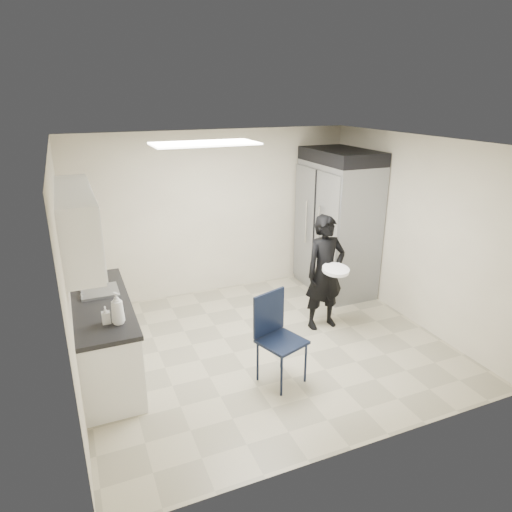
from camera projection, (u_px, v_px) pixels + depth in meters
name	position (u px, v px, depth m)	size (l,w,h in m)	color
floor	(265.00, 346.00, 5.96)	(4.50, 4.50, 0.00)	tan
ceiling	(267.00, 142.00, 5.08)	(4.50, 4.50, 0.00)	silver
back_wall	(215.00, 214.00, 7.26)	(4.50, 4.50, 0.00)	beige
left_wall	(67.00, 280.00, 4.70)	(4.00, 4.00, 0.00)	beige
right_wall	(414.00, 231.00, 6.34)	(4.00, 4.00, 0.00)	beige
ceiling_panel	(205.00, 143.00, 5.22)	(1.20, 0.60, 0.02)	white
lower_counter	(105.00, 339.00, 5.28)	(0.60, 1.90, 0.86)	silver
countertop	(100.00, 303.00, 5.13)	(0.64, 1.95, 0.05)	black
sink	(100.00, 296.00, 5.36)	(0.42, 0.40, 0.14)	gray
faucet	(80.00, 287.00, 5.23)	(0.02, 0.02, 0.24)	silver
upper_cabinets	(77.00, 224.00, 4.76)	(0.35, 1.80, 0.75)	silver
towel_dispenser	(70.00, 217.00, 5.81)	(0.22, 0.30, 0.35)	black
notice_sticker_left	(68.00, 283.00, 4.82)	(0.00, 0.12, 0.07)	yellow
notice_sticker_right	(68.00, 280.00, 5.01)	(0.00, 0.12, 0.07)	yellow
commercial_fridge	(337.00, 228.00, 7.38)	(0.80, 1.35, 2.10)	gray
fridge_compressor	(342.00, 156.00, 6.99)	(0.80, 1.35, 0.20)	black
folding_chair	(282.00, 342.00, 5.07)	(0.45, 0.45, 1.01)	black
man_tuxedo	(325.00, 273.00, 6.21)	(0.59, 0.39, 1.61)	black
bucket_lid	(336.00, 270.00, 5.95)	(0.35, 0.35, 0.04)	white
soap_bottle_a	(117.00, 308.00, 4.58)	(0.13, 0.13, 0.34)	silver
soap_bottle_b	(106.00, 315.00, 4.61)	(0.08, 0.08, 0.18)	#B1B3BE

